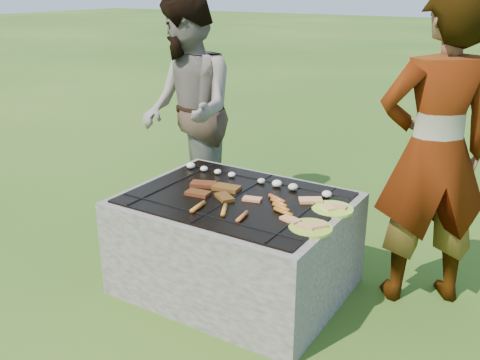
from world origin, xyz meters
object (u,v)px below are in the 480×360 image
object	(u,v)px
plate_far	(332,209)
plate_near	(311,228)
fire_pit	(236,246)
cook	(434,154)
bystander	(188,112)

from	to	relation	value
plate_far	plate_near	size ratio (longest dim) A/B	1.09
plate_far	fire_pit	bearing A→B (deg)	-166.60
cook	fire_pit	bearing A→B (deg)	-7.65
fire_pit	plate_far	distance (m)	0.66
fire_pit	bystander	size ratio (longest dim) A/B	0.74
plate_near	bystander	size ratio (longest dim) A/B	0.14
fire_pit	bystander	distance (m)	1.28
plate_far	cook	size ratio (longest dim) A/B	0.14
cook	bystander	distance (m)	1.89
fire_pit	plate_near	distance (m)	0.67
plate_far	bystander	bearing A→B (deg)	158.28
plate_far	bystander	distance (m)	1.57
fire_pit	plate_far	xyz separation A→B (m)	(0.56, 0.13, 0.33)
cook	bystander	xyz separation A→B (m)	(-1.87, 0.20, -0.03)
plate_far	cook	world-z (taller)	cook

